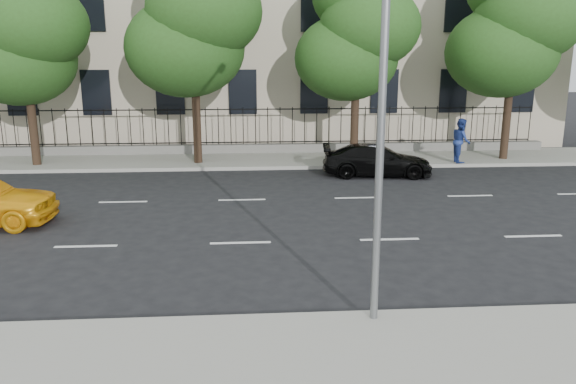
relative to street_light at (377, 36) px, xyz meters
name	(u,v)px	position (x,y,z in m)	size (l,w,h in m)	color
ground	(239,280)	(-2.50, 1.77, -5.15)	(120.00, 120.00, 0.00)	black
near_sidewalk	(235,378)	(-2.50, -2.23, -5.07)	(60.00, 4.00, 0.15)	gray
far_sidewalk	(243,160)	(-2.50, 15.77, -5.07)	(60.00, 4.00, 0.15)	gray
lane_markings	(241,218)	(-2.50, 6.52, -5.14)	(49.60, 4.62, 0.01)	silver
iron_fence	(243,142)	(-2.50, 17.47, -4.50)	(30.00, 0.50, 2.20)	slate
street_light	(377,36)	(0.00, 0.00, 0.00)	(0.25, 3.32, 8.05)	slate
tree_b	(25,29)	(-11.46, 15.13, 0.69)	(5.53, 5.12, 8.97)	#382619
tree_c	(194,16)	(-4.46, 15.13, 1.26)	(5.89, 5.50, 9.80)	#382619
tree_d	(357,30)	(2.54, 15.13, 0.69)	(5.34, 4.94, 8.84)	#382619
tree_e	(515,22)	(9.54, 15.13, 1.05)	(5.71, 5.31, 9.46)	#382619
black_sedan	(377,160)	(2.97, 12.33, -4.50)	(1.80, 4.43, 1.29)	black
pedestrian_far	(461,141)	(7.13, 14.17, -4.02)	(0.95, 0.74, 1.95)	navy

